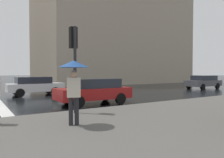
% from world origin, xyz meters
% --- Properties ---
extents(haussmann_block_corner, '(14.22, 23.91, 25.65)m').
position_xyz_m(haussmann_block_corner, '(19.61, -19.41, 12.56)').
color(haussmann_block_corner, tan).
rests_on(haussmann_block_corner, ground_plane).
extents(traffic_signal_post, '(0.44, 0.30, 3.43)m').
position_xyz_m(traffic_signal_post, '(-3.49, -2.96, 2.63)').
color(traffic_signal_post, '#232326').
rests_on(traffic_signal_post, sidewalk_pavement).
extents(car_red, '(1.85, 4.10, 1.41)m').
position_xyz_m(car_red, '(-1.00, -5.17, 0.76)').
color(car_red, maroon).
rests_on(car_red, ground_plane).
extents(car_white, '(1.85, 4.10, 1.41)m').
position_xyz_m(car_white, '(5.50, -3.47, 0.76)').
color(car_white, silver).
rests_on(car_white, ground_plane).
extents(car_dark_grey, '(1.85, 4.10, 1.41)m').
position_xyz_m(car_dark_grey, '(2.50, -20.01, 0.76)').
color(car_dark_grey, '#4C4C51').
rests_on(car_dark_grey, ground_plane).
extents(pedestrian_by_billboard, '(0.94, 0.94, 1.98)m').
position_xyz_m(pedestrian_by_billboard, '(-5.45, -2.14, 1.72)').
color(pedestrian_by_billboard, beige).
rests_on(pedestrian_by_billboard, sidewalk_pavement).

